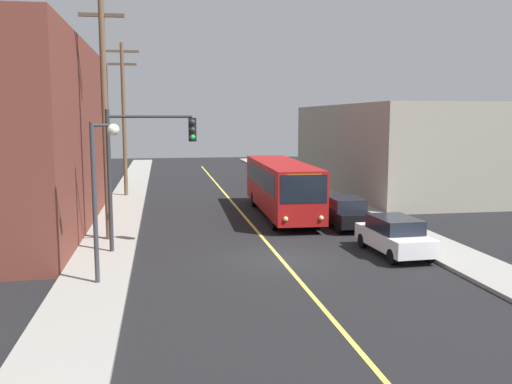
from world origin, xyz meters
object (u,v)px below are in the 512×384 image
object	(u,v)px
utility_pole_mid	(124,113)
fire_hydrant	(401,224)
utility_pole_near	(104,102)
parked_car_blue	(304,191)
traffic_signal_left_corner	(146,153)
parked_car_black	(345,212)
city_bus	(281,185)
parked_car_white	(394,235)
street_lamp_left	(101,179)

from	to	relation	value
utility_pole_mid	fire_hydrant	xyz separation A→B (m)	(14.23, -16.09, -5.56)
utility_pole_mid	fire_hydrant	distance (m)	22.19
utility_pole_near	fire_hydrant	size ratio (longest dim) A/B	13.92
parked_car_blue	traffic_signal_left_corner	size ratio (longest dim) A/B	0.74
utility_pole_near	utility_pole_mid	distance (m)	15.18
parked_car_black	traffic_signal_left_corner	distance (m)	11.46
city_bus	parked_car_white	xyz separation A→B (m)	(2.72, -10.22, -0.98)
utility_pole_near	utility_pole_mid	size ratio (longest dim) A/B	1.07
utility_pole_near	traffic_signal_left_corner	bearing A→B (deg)	-53.37
utility_pole_near	street_lamp_left	world-z (taller)	utility_pole_near
fire_hydrant	utility_pole_near	bearing A→B (deg)	176.30
traffic_signal_left_corner	city_bus	bearing A→B (deg)	47.02
parked_car_blue	utility_pole_near	world-z (taller)	utility_pole_near
utility_pole_near	traffic_signal_left_corner	size ratio (longest dim) A/B	1.95
parked_car_blue	utility_pole_mid	size ratio (longest dim) A/B	0.41
parked_car_blue	utility_pole_mid	bearing A→B (deg)	158.14
street_lamp_left	parked_car_white	bearing A→B (deg)	12.17
utility_pole_near	fire_hydrant	xyz separation A→B (m)	(14.13, -0.91, -5.94)
city_bus	utility_pole_near	size ratio (longest dim) A/B	1.04
city_bus	parked_car_blue	size ratio (longest dim) A/B	2.75
parked_car_black	utility_pole_near	world-z (taller)	utility_pole_near
utility_pole_mid	traffic_signal_left_corner	distance (m)	17.89
utility_pole_near	fire_hydrant	distance (m)	15.35
parked_car_white	parked_car_black	size ratio (longest dim) A/B	1.01
utility_pole_near	fire_hydrant	world-z (taller)	utility_pole_near
parked_car_white	utility_pole_mid	world-z (taller)	utility_pole_mid
parked_car_white	fire_hydrant	distance (m)	4.13
utility_pole_near	street_lamp_left	size ratio (longest dim) A/B	2.13
city_bus	fire_hydrant	xyz separation A→B (m)	(4.65, -6.57, -1.23)
city_bus	parked_car_blue	world-z (taller)	city_bus
city_bus	utility_pole_near	world-z (taller)	utility_pole_near
utility_pole_mid	street_lamp_left	distance (m)	22.40
city_bus	traffic_signal_left_corner	size ratio (longest dim) A/B	2.04
utility_pole_near	utility_pole_mid	xyz separation A→B (m)	(-0.11, 15.18, -0.38)
utility_pole_near	traffic_signal_left_corner	world-z (taller)	utility_pole_near
traffic_signal_left_corner	street_lamp_left	world-z (taller)	traffic_signal_left_corner
city_bus	utility_pole_mid	xyz separation A→B (m)	(-9.58, 9.52, 4.33)
traffic_signal_left_corner	street_lamp_left	distance (m)	4.83
parked_car_black	parked_car_blue	world-z (taller)	same
parked_car_black	utility_pole_mid	xyz separation A→B (m)	(-12.15, 13.69, 5.30)
parked_car_white	utility_pole_mid	size ratio (longest dim) A/B	0.41
traffic_signal_left_corner	fire_hydrant	distance (m)	12.91
parked_car_blue	fire_hydrant	world-z (taller)	parked_car_blue
parked_car_blue	street_lamp_left	distance (m)	21.11
parked_car_blue	fire_hydrant	xyz separation A→B (m)	(2.04, -11.20, -0.26)
parked_car_blue	utility_pole_near	distance (m)	16.86
parked_car_blue	utility_pole_near	bearing A→B (deg)	-139.61
parked_car_white	utility_pole_near	world-z (taller)	utility_pole_near
fire_hydrant	parked_car_white	bearing A→B (deg)	-117.92
utility_pole_mid	traffic_signal_left_corner	bearing A→B (deg)	-83.63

